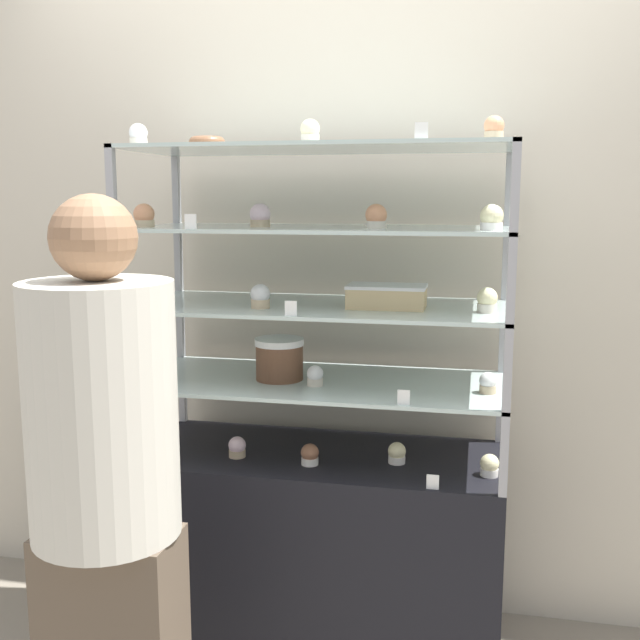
{
  "coord_description": "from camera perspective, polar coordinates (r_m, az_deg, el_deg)",
  "views": [
    {
      "loc": [
        0.5,
        -2.33,
        1.56
      ],
      "look_at": [
        0.0,
        0.0,
        1.17
      ],
      "focal_mm": 42.0,
      "sensor_mm": 36.0,
      "label": 1
    }
  ],
  "objects": [
    {
      "name": "cupcake_6",
      "position": [
        2.38,
        -0.31,
        -4.29
      ],
      "size": [
        0.05,
        0.05,
        0.07
      ],
      "color": "beige",
      "rests_on": "display_riser_lower"
    },
    {
      "name": "price_tag_0",
      "position": [
        2.25,
        8.58,
        -12.11
      ],
      "size": [
        0.04,
        0.0,
        0.04
      ],
      "color": "white",
      "rests_on": "display_base"
    },
    {
      "name": "display_riser_middle",
      "position": [
        2.41,
        -0.0,
        0.83
      ],
      "size": [
        1.19,
        0.52,
        0.25
      ],
      "color": "#99999E",
      "rests_on": "display_riser_lower"
    },
    {
      "name": "cupcake_9",
      "position": [
        2.34,
        -4.57,
        1.78
      ],
      "size": [
        0.06,
        0.06,
        0.08
      ],
      "color": "#CCB28C",
      "rests_on": "display_riser_middle"
    },
    {
      "name": "price_tag_3",
      "position": [
        2.25,
        -9.84,
        7.4
      ],
      "size": [
        0.04,
        0.0,
        0.04
      ],
      "color": "white",
      "rests_on": "display_riser_upper"
    },
    {
      "name": "cupcake_0",
      "position": [
        2.64,
        -12.09,
        -8.72
      ],
      "size": [
        0.06,
        0.06,
        0.07
      ],
      "color": "white",
      "rests_on": "display_base"
    },
    {
      "name": "cupcake_8",
      "position": [
        2.46,
        -13.15,
        1.95
      ],
      "size": [
        0.06,
        0.06,
        0.08
      ],
      "color": "beige",
      "rests_on": "display_riser_middle"
    },
    {
      "name": "cupcake_14",
      "position": [
        2.2,
        12.95,
        7.56
      ],
      "size": [
        0.07,
        0.07,
        0.07
      ],
      "color": "white",
      "rests_on": "display_riser_upper"
    },
    {
      "name": "cupcake_11",
      "position": [
        2.43,
        -13.26,
        7.7
      ],
      "size": [
        0.07,
        0.07,
        0.07
      ],
      "color": "#CCB28C",
      "rests_on": "display_riser_upper"
    },
    {
      "name": "cupcake_16",
      "position": [
        2.26,
        -0.75,
        14.15
      ],
      "size": [
        0.06,
        0.06,
        0.07
      ],
      "color": "beige",
      "rests_on": "display_riser_top"
    },
    {
      "name": "cupcake_13",
      "position": [
        2.28,
        4.3,
        7.82
      ],
      "size": [
        0.07,
        0.07,
        0.07
      ],
      "color": "beige",
      "rests_on": "display_riser_upper"
    },
    {
      "name": "price_tag_2",
      "position": [
        2.18,
        -2.24,
        0.9
      ],
      "size": [
        0.04,
        0.0,
        0.04
      ],
      "color": "white",
      "rests_on": "display_riser_middle"
    },
    {
      "name": "cupcake_4",
      "position": [
        2.38,
        12.79,
        -10.77
      ],
      "size": [
        0.06,
        0.06,
        0.07
      ],
      "color": "white",
      "rests_on": "display_base"
    },
    {
      "name": "price_tag_4",
      "position": [
        2.11,
        7.73,
        14.12
      ],
      "size": [
        0.04,
        0.0,
        0.04
      ],
      "color": "white",
      "rests_on": "display_riser_top"
    },
    {
      "name": "cupcake_2",
      "position": [
        2.41,
        -0.78,
        -10.23
      ],
      "size": [
        0.06,
        0.06,
        0.07
      ],
      "color": "white",
      "rests_on": "display_base"
    },
    {
      "name": "display_riser_upper",
      "position": [
        2.39,
        -0.0,
        6.76
      ],
      "size": [
        1.19,
        0.52,
        0.25
      ],
      "color": "#99999E",
      "rests_on": "display_riser_middle"
    },
    {
      "name": "cupcake_12",
      "position": [
        2.39,
        -4.58,
        7.89
      ],
      "size": [
        0.07,
        0.07,
        0.07
      ],
      "color": "#CCB28C",
      "rests_on": "display_riser_upper"
    },
    {
      "name": "customer_figure",
      "position": [
        1.98,
        -15.99,
        -12.42
      ],
      "size": [
        0.37,
        0.37,
        1.57
      ],
      "color": "brown",
      "rests_on": "ground_plane"
    },
    {
      "name": "sheet_cake_frosted",
      "position": [
        2.35,
        5.12,
        1.82
      ],
      "size": [
        0.24,
        0.15,
        0.07
      ],
      "color": "#DBBC84",
      "rests_on": "display_riser_middle"
    },
    {
      "name": "donut_glazed",
      "position": [
        2.53,
        -8.6,
        13.22
      ],
      "size": [
        0.12,
        0.12,
        0.04
      ],
      "color": "brown",
      "rests_on": "display_riser_top"
    },
    {
      "name": "cupcake_3",
      "position": [
        2.44,
        5.88,
        -10.07
      ],
      "size": [
        0.06,
        0.06,
        0.07
      ],
      "color": "white",
      "rests_on": "display_base"
    },
    {
      "name": "cupcake_5",
      "position": [
        2.54,
        -12.76,
        -3.66
      ],
      "size": [
        0.05,
        0.05,
        0.07
      ],
      "color": "white",
      "rests_on": "display_riser_lower"
    },
    {
      "name": "back_wall",
      "position": [
        2.79,
        1.73,
        4.03
      ],
      "size": [
        8.0,
        0.05,
        2.6
      ],
      "color": "beige",
      "rests_on": "ground_plane"
    },
    {
      "name": "display_riser_lower",
      "position": [
        2.46,
        -0.0,
        -4.93
      ],
      "size": [
        1.19,
        0.52,
        0.25
      ],
      "color": "#99999E",
      "rests_on": "display_base"
    },
    {
      "name": "layer_cake_centerpiece",
      "position": [
        2.45,
        -3.11,
        -2.97
      ],
      "size": [
        0.16,
        0.16,
        0.14
      ],
      "color": "brown",
      "rests_on": "display_riser_lower"
    },
    {
      "name": "display_riser_top",
      "position": [
        2.39,
        -0.0,
        12.75
      ],
      "size": [
        1.19,
        0.52,
        0.25
      ],
      "color": "#99999E",
      "rests_on": "display_riser_upper"
    },
    {
      "name": "cupcake_1",
      "position": [
        2.5,
        -6.33,
        -9.62
      ],
      "size": [
        0.06,
        0.06,
        0.07
      ],
      "color": "#CCB28C",
      "rests_on": "display_base"
    },
    {
      "name": "cupcake_7",
      "position": [
        2.35,
        12.67,
        -4.71
      ],
      "size": [
        0.05,
        0.05,
        0.07
      ],
      "color": "#CCB28C",
      "rests_on": "display_riser_lower"
    },
    {
      "name": "price_tag_1",
      "position": [
        2.18,
        6.4,
        -5.88
      ],
      "size": [
        0.04,
        0.0,
        0.04
      ],
      "color": "white",
      "rests_on": "display_riser_lower"
    },
    {
      "name": "display_base",
      "position": [
        2.67,
        -0.0,
        -17.38
      ],
      "size": [
        1.19,
        0.52,
        0.72
      ],
      "color": "black",
      "rests_on": "ground_plane"
    },
    {
      "name": "cupcake_15",
      "position": [
        2.46,
        -13.68,
        13.5
      ],
      "size": [
        0.06,
        0.06,
        0.07
      ],
      "color": "beige",
      "rests_on": "display_riser_top"
    },
    {
      "name": "cupcake_10",
      "position": [
        2.3,
        12.62,
        1.44
      ],
      "size": [
        0.06,
        0.06,
        0.08
      ],
      "color": "beige",
      "rests_on": "display_riser_middle"
    },
    {
      "name": "cupcake_17",
      "position": [
        2.21,
        13.11,
        14.01
      ],
      "size": [
        0.06,
        0.06,
        0.07
      ],
      "color": "#CCB28C",
      "rests_on": "display_riser_top"
    }
  ]
}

